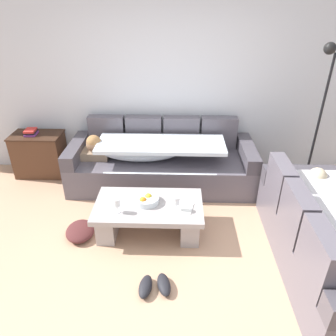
{
  "coord_description": "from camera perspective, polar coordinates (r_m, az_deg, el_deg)",
  "views": [
    {
      "loc": [
        0.07,
        -2.35,
        2.45
      ],
      "look_at": [
        -0.04,
        1.07,
        0.55
      ],
      "focal_mm": 34.25,
      "sensor_mm": 36.0,
      "label": 1
    }
  ],
  "objects": [
    {
      "name": "ground_plane",
      "position": [
        3.4,
        0.09,
        -17.15
      ],
      "size": [
        14.0,
        14.0,
        0.0
      ],
      "primitive_type": "plane",
      "color": "tan"
    },
    {
      "name": "back_wall",
      "position": [
        4.64,
        0.93,
        15.25
      ],
      "size": [
        9.0,
        0.1,
        2.7
      ],
      "primitive_type": "cube",
      "color": "silver",
      "rests_on": "ground_plane"
    },
    {
      "name": "couch_along_wall",
      "position": [
        4.52,
        -1.73,
        0.95
      ],
      "size": [
        2.54,
        0.92,
        0.88
      ],
      "color": "#58525C",
      "rests_on": "ground_plane"
    },
    {
      "name": "couch_near_window",
      "position": [
        3.55,
        26.46,
        -11.21
      ],
      "size": [
        0.92,
        2.04,
        0.88
      ],
      "rotation": [
        0.0,
        0.0,
        1.57
      ],
      "color": "#58525C",
      "rests_on": "ground_plane"
    },
    {
      "name": "coffee_table",
      "position": [
        3.66,
        -3.42,
        -8.23
      ],
      "size": [
        1.2,
        0.68,
        0.38
      ],
      "color": "#A29B99",
      "rests_on": "ground_plane"
    },
    {
      "name": "fruit_bowl",
      "position": [
        3.59,
        -3.87,
        -5.6
      ],
      "size": [
        0.28,
        0.28,
        0.1
      ],
      "color": "silver",
      "rests_on": "coffee_table"
    },
    {
      "name": "wine_glass_near_left",
      "position": [
        3.43,
        -9.09,
        -6.17
      ],
      "size": [
        0.07,
        0.07,
        0.17
      ],
      "color": "silver",
      "rests_on": "coffee_table"
    },
    {
      "name": "wine_glass_near_right",
      "position": [
        3.42,
        1.52,
        -5.93
      ],
      "size": [
        0.07,
        0.07,
        0.17
      ],
      "color": "silver",
      "rests_on": "coffee_table"
    },
    {
      "name": "open_magazine",
      "position": [
        3.52,
        2.09,
        -6.93
      ],
      "size": [
        0.32,
        0.26,
        0.01
      ],
      "primitive_type": "cube",
      "rotation": [
        0.0,
        0.0,
        -0.21
      ],
      "color": "white",
      "rests_on": "coffee_table"
    },
    {
      "name": "side_cabinet",
      "position": [
        5.14,
        -21.82,
        2.28
      ],
      "size": [
        0.72,
        0.44,
        0.64
      ],
      "color": "#4E2E1D",
      "rests_on": "ground_plane"
    },
    {
      "name": "book_stack_on_cabinet",
      "position": [
        5.02,
        -23.24,
        5.91
      ],
      "size": [
        0.18,
        0.21,
        0.08
      ],
      "color": "#72337F",
      "rests_on": "side_cabinet"
    },
    {
      "name": "floor_lamp",
      "position": [
        4.53,
        25.24,
        9.11
      ],
      "size": [
        0.33,
        0.31,
        1.95
      ],
      "color": "black",
      "rests_on": "ground_plane"
    },
    {
      "name": "pair_of_shoes",
      "position": [
        3.18,
        -2.38,
        -20.18
      ],
      "size": [
        0.33,
        0.32,
        0.09
      ],
      "color": "black",
      "rests_on": "ground_plane"
    },
    {
      "name": "crumpled_garment",
      "position": [
        3.84,
        -15.35,
        -10.77
      ],
      "size": [
        0.39,
        0.45,
        0.12
      ],
      "primitive_type": "ellipsoid",
      "rotation": [
        0.0,
        0.0,
        1.76
      ],
      "color": "#4C2323",
      "rests_on": "ground_plane"
    }
  ]
}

